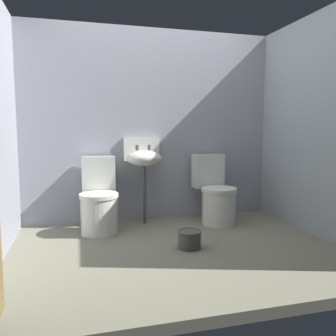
% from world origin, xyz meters
% --- Properties ---
extents(ground_plane, '(3.34, 2.43, 0.08)m').
position_xyz_m(ground_plane, '(0.00, 0.00, -0.04)').
color(ground_plane, slate).
extents(wall_back, '(3.34, 0.10, 2.24)m').
position_xyz_m(wall_back, '(0.00, 1.07, 1.12)').
color(wall_back, '#9295A2').
rests_on(wall_back, ground).
extents(wall_right, '(0.10, 2.23, 2.24)m').
position_xyz_m(wall_right, '(1.52, 0.10, 1.12)').
color(wall_right, '#9099A1').
rests_on(wall_right, ground).
extents(toilet_left, '(0.43, 0.61, 0.78)m').
position_xyz_m(toilet_left, '(-0.64, 0.66, 0.32)').
color(toilet_left, silver).
rests_on(toilet_left, ground).
extents(toilet_right, '(0.42, 0.61, 0.78)m').
position_xyz_m(toilet_right, '(0.68, 0.66, 0.32)').
color(toilet_right, silver).
rests_on(toilet_right, ground).
extents(sink, '(0.42, 0.34, 0.99)m').
position_xyz_m(sink, '(-0.12, 0.85, 0.75)').
color(sink, '#494C48').
rests_on(sink, ground).
extents(bucket, '(0.23, 0.23, 0.16)m').
position_xyz_m(bucket, '(0.11, -0.09, 0.09)').
color(bucket, '#494C48').
rests_on(bucket, ground).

